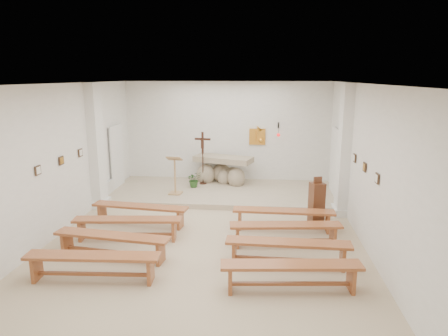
# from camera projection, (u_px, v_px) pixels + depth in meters

# --- Properties ---
(ground) EXTENTS (7.00, 10.00, 0.00)m
(ground) POSITION_uv_depth(u_px,v_px,m) (207.00, 238.00, 9.24)
(ground) COLOR #C7B390
(ground) RESTS_ON ground
(wall_left) EXTENTS (0.02, 10.00, 3.50)m
(wall_left) POSITION_uv_depth(u_px,v_px,m) (56.00, 161.00, 9.18)
(wall_left) COLOR white
(wall_left) RESTS_ON ground
(wall_right) EXTENTS (0.02, 10.00, 3.50)m
(wall_right) POSITION_uv_depth(u_px,v_px,m) (368.00, 168.00, 8.51)
(wall_right) COLOR white
(wall_right) RESTS_ON ground
(wall_back) EXTENTS (7.00, 0.02, 3.50)m
(wall_back) POSITION_uv_depth(u_px,v_px,m) (227.00, 133.00, 13.68)
(wall_back) COLOR white
(wall_back) RESTS_ON ground
(ceiling) EXTENTS (7.00, 10.00, 0.02)m
(ceiling) POSITION_uv_depth(u_px,v_px,m) (205.00, 84.00, 8.45)
(ceiling) COLOR silver
(ceiling) RESTS_ON wall_back
(sanctuary_platform) EXTENTS (6.98, 3.00, 0.15)m
(sanctuary_platform) POSITION_uv_depth(u_px,v_px,m) (222.00, 192.00, 12.61)
(sanctuary_platform) COLOR #B7A28D
(sanctuary_platform) RESTS_ON ground
(pilaster_left) EXTENTS (0.26, 0.55, 3.50)m
(pilaster_left) POSITION_uv_depth(u_px,v_px,m) (97.00, 146.00, 11.11)
(pilaster_left) COLOR white
(pilaster_left) RESTS_ON ground
(pilaster_right) EXTENTS (0.26, 0.55, 3.50)m
(pilaster_right) POSITION_uv_depth(u_px,v_px,m) (344.00, 151.00, 10.46)
(pilaster_right) COLOR white
(pilaster_right) RESTS_ON ground
(gold_wall_relief) EXTENTS (0.55, 0.04, 0.55)m
(gold_wall_relief) POSITION_uv_depth(u_px,v_px,m) (257.00, 137.00, 13.58)
(gold_wall_relief) COLOR gold
(gold_wall_relief) RESTS_ON wall_back
(sanctuary_lamp) EXTENTS (0.11, 0.36, 0.44)m
(sanctuary_lamp) POSITION_uv_depth(u_px,v_px,m) (278.00, 133.00, 13.23)
(sanctuary_lamp) COLOR black
(sanctuary_lamp) RESTS_ON wall_back
(station_frame_left_front) EXTENTS (0.03, 0.20, 0.20)m
(station_frame_left_front) POSITION_uv_depth(u_px,v_px,m) (38.00, 170.00, 8.41)
(station_frame_left_front) COLOR #3E2A1B
(station_frame_left_front) RESTS_ON wall_left
(station_frame_left_mid) EXTENTS (0.03, 0.20, 0.20)m
(station_frame_left_mid) POSITION_uv_depth(u_px,v_px,m) (61.00, 161.00, 9.38)
(station_frame_left_mid) COLOR #3E2A1B
(station_frame_left_mid) RESTS_ON wall_left
(station_frame_left_rear) EXTENTS (0.03, 0.20, 0.20)m
(station_frame_left_rear) POSITION_uv_depth(u_px,v_px,m) (80.00, 153.00, 10.35)
(station_frame_left_rear) COLOR #3E2A1B
(station_frame_left_rear) RESTS_ON wall_left
(station_frame_right_front) EXTENTS (0.03, 0.20, 0.20)m
(station_frame_right_front) POSITION_uv_depth(u_px,v_px,m) (377.00, 178.00, 7.74)
(station_frame_right_front) COLOR #3E2A1B
(station_frame_right_front) RESTS_ON wall_right
(station_frame_right_mid) EXTENTS (0.03, 0.20, 0.20)m
(station_frame_right_mid) POSITION_uv_depth(u_px,v_px,m) (365.00, 167.00, 8.71)
(station_frame_right_mid) COLOR #3E2A1B
(station_frame_right_mid) RESTS_ON wall_right
(station_frame_right_rear) EXTENTS (0.03, 0.20, 0.20)m
(station_frame_right_rear) POSITION_uv_depth(u_px,v_px,m) (355.00, 158.00, 9.68)
(station_frame_right_rear) COLOR #3E2A1B
(station_frame_right_rear) RESTS_ON wall_right
(radiator_left) EXTENTS (0.10, 0.85, 0.52)m
(radiator_left) POSITION_uv_depth(u_px,v_px,m) (108.00, 190.00, 12.12)
(radiator_left) COLOR silver
(radiator_left) RESTS_ON ground
(radiator_right) EXTENTS (0.10, 0.85, 0.52)m
(radiator_right) POSITION_uv_depth(u_px,v_px,m) (338.00, 197.00, 11.46)
(radiator_right) COLOR silver
(radiator_right) RESTS_ON ground
(altar) EXTENTS (2.06, 1.29, 0.99)m
(altar) POSITION_uv_depth(u_px,v_px,m) (223.00, 172.00, 13.40)
(altar) COLOR tan
(altar) RESTS_ON sanctuary_platform
(lectern) EXTENTS (0.46, 0.40, 1.22)m
(lectern) POSITION_uv_depth(u_px,v_px,m) (175.00, 175.00, 12.05)
(lectern) COLOR tan
(lectern) RESTS_ON sanctuary_platform
(crucifix_stand) EXTENTS (0.53, 0.23, 1.74)m
(crucifix_stand) POSITION_uv_depth(u_px,v_px,m) (203.00, 154.00, 13.11)
(crucifix_stand) COLOR #381B11
(crucifix_stand) RESTS_ON sanctuary_platform
(potted_plant) EXTENTS (0.60, 0.58, 0.51)m
(potted_plant) POSITION_uv_depth(u_px,v_px,m) (194.00, 179.00, 12.89)
(potted_plant) COLOR #275020
(potted_plant) RESTS_ON sanctuary_platform
(donation_pedestal) EXTENTS (0.41, 0.41, 1.21)m
(donation_pedestal) POSITION_uv_depth(u_px,v_px,m) (317.00, 203.00, 10.10)
(donation_pedestal) COLOR #4E2816
(donation_pedestal) RESTS_ON ground
(bench_left_front) EXTENTS (2.47, 0.68, 0.52)m
(bench_left_front) POSITION_uv_depth(u_px,v_px,m) (140.00, 210.00, 9.98)
(bench_left_front) COLOR #9D552D
(bench_left_front) RESTS_ON ground
(bench_right_front) EXTENTS (2.44, 0.42, 0.52)m
(bench_right_front) POSITION_uv_depth(u_px,v_px,m) (283.00, 215.00, 9.63)
(bench_right_front) COLOR #9D552D
(bench_right_front) RESTS_ON ground
(bench_left_second) EXTENTS (2.46, 0.62, 0.52)m
(bench_left_second) POSITION_uv_depth(u_px,v_px,m) (128.00, 224.00, 9.06)
(bench_left_second) COLOR #9D552D
(bench_left_second) RESTS_ON ground
(bench_right_second) EXTENTS (2.46, 0.65, 0.52)m
(bench_right_second) POSITION_uv_depth(u_px,v_px,m) (285.00, 230.00, 8.72)
(bench_right_second) COLOR #9D552D
(bench_right_second) RESTS_ON ground
(bench_left_third) EXTENTS (2.47, 0.69, 0.52)m
(bench_left_third) POSITION_uv_depth(u_px,v_px,m) (112.00, 240.00, 8.14)
(bench_left_third) COLOR #9D552D
(bench_left_third) RESTS_ON ground
(bench_right_third) EXTENTS (2.44, 0.43, 0.52)m
(bench_right_third) POSITION_uv_depth(u_px,v_px,m) (288.00, 248.00, 7.80)
(bench_right_third) COLOR #9D552D
(bench_right_third) RESTS_ON ground
(bench_left_fourth) EXTENTS (2.46, 0.53, 0.52)m
(bench_left_fourth) POSITION_uv_depth(u_px,v_px,m) (93.00, 261.00, 7.22)
(bench_left_fourth) COLOR #9D552D
(bench_left_fourth) RESTS_ON ground
(bench_right_fourth) EXTENTS (2.46, 0.63, 0.52)m
(bench_right_fourth) POSITION_uv_depth(u_px,v_px,m) (291.00, 270.00, 6.88)
(bench_right_fourth) COLOR #9D552D
(bench_right_fourth) RESTS_ON ground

